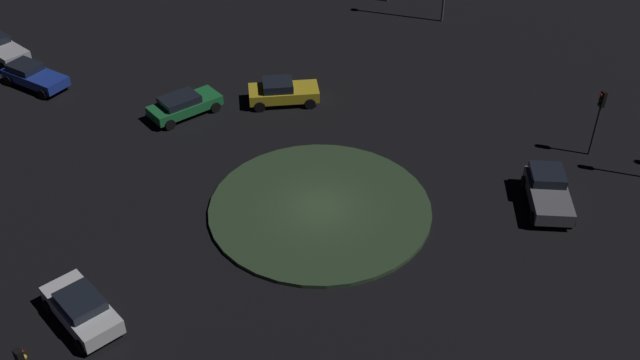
# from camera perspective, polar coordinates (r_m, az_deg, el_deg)

# --- Properties ---
(ground_plane) EXTENTS (118.76, 118.76, 0.00)m
(ground_plane) POSITION_cam_1_polar(r_m,az_deg,el_deg) (37.27, -0.00, -2.30)
(ground_plane) COLOR black
(roundabout_island) EXTENTS (11.09, 11.09, 0.21)m
(roundabout_island) POSITION_cam_1_polar(r_m,az_deg,el_deg) (37.21, -0.00, -2.18)
(roundabout_island) COLOR #2D4228
(roundabout_island) RESTS_ON ground_plane
(car_white) EXTENTS (4.20, 2.33, 1.43)m
(car_white) POSITION_cam_1_polar(r_m,az_deg,el_deg) (32.84, -17.72, -9.31)
(car_white) COLOR white
(car_white) RESTS_ON ground_plane
(car_yellow) EXTENTS (4.13, 4.36, 1.48)m
(car_yellow) POSITION_cam_1_polar(r_m,az_deg,el_deg) (45.53, -2.88, 6.75)
(car_yellow) COLOR gold
(car_yellow) RESTS_ON ground_plane
(car_blue) EXTENTS (4.57, 2.57, 1.35)m
(car_blue) POSITION_cam_1_polar(r_m,az_deg,el_deg) (50.60, -21.01, 7.44)
(car_blue) COLOR #1E38A5
(car_blue) RESTS_ON ground_plane
(car_green) EXTENTS (2.53, 4.49, 1.33)m
(car_green) POSITION_cam_1_polar(r_m,az_deg,el_deg) (44.98, -10.35, 5.68)
(car_green) COLOR #1E7238
(car_green) RESTS_ON ground_plane
(car_grey) EXTENTS (3.95, 4.34, 1.50)m
(car_grey) POSITION_cam_1_polar(r_m,az_deg,el_deg) (38.88, 17.00, -0.84)
(car_grey) COLOR slate
(car_grey) RESTS_ON ground_plane
(car_silver) EXTENTS (4.15, 2.01, 1.52)m
(car_silver) POSITION_cam_1_polar(r_m,az_deg,el_deg) (54.61, -23.15, 9.16)
(car_silver) COLOR silver
(car_silver) RESTS_ON ground_plane
(traffic_light_northeast_near) EXTENTS (0.37, 0.40, 3.95)m
(traffic_light_northeast_near) POSITION_cam_1_polar(r_m,az_deg,el_deg) (42.31, 20.53, 4.99)
(traffic_light_northeast_near) COLOR #2D2D2D
(traffic_light_northeast_near) RESTS_ON ground_plane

